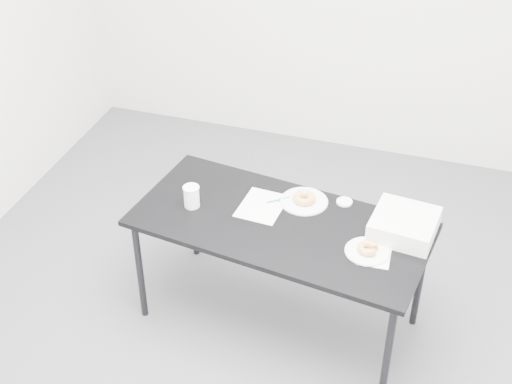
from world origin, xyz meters
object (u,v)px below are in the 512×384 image
(plate_near, at_px, (367,251))
(donut_far, at_px, (304,198))
(table, at_px, (280,230))
(pen, at_px, (279,200))
(coffee_cup, at_px, (192,196))
(scorecard, at_px, (262,206))
(plate_far, at_px, (304,201))
(donut_near, at_px, (368,248))
(bakery_box, at_px, (404,225))

(plate_near, xyz_separation_m, donut_far, (-0.39, 0.31, 0.02))
(table, xyz_separation_m, pen, (-0.06, 0.18, 0.06))
(donut_far, relative_size, coffee_cup, 0.98)
(scorecard, distance_m, coffee_cup, 0.37)
(scorecard, distance_m, plate_far, 0.23)
(pen, distance_m, plate_near, 0.59)
(plate_near, height_order, coffee_cup, coffee_cup)
(table, relative_size, donut_near, 15.42)
(pen, relative_size, donut_near, 1.26)
(pen, height_order, donut_near, donut_near)
(bakery_box, bearing_deg, donut_near, -118.49)
(table, bearing_deg, plate_far, 79.08)
(plate_far, bearing_deg, donut_far, 0.00)
(pen, xyz_separation_m, donut_far, (0.13, 0.03, 0.02))
(donut_near, distance_m, coffee_cup, 0.95)
(table, distance_m, plate_far, 0.23)
(scorecard, xyz_separation_m, plate_far, (0.20, 0.10, 0.00))
(pen, xyz_separation_m, plate_near, (0.53, -0.27, -0.00))
(table, xyz_separation_m, plate_near, (0.46, -0.10, 0.06))
(table, xyz_separation_m, plate_far, (0.07, 0.21, 0.06))
(donut_near, bearing_deg, bakery_box, 55.14)
(pen, bearing_deg, bakery_box, -45.19)
(scorecard, relative_size, bakery_box, 0.91)
(plate_near, bearing_deg, coffee_cup, 174.36)
(plate_near, bearing_deg, bakery_box, 55.14)
(plate_near, xyz_separation_m, donut_near, (-0.00, -0.00, 0.02))
(pen, height_order, bakery_box, bakery_box)
(plate_far, xyz_separation_m, bakery_box, (0.54, -0.10, 0.05))
(donut_near, relative_size, plate_far, 0.40)
(coffee_cup, bearing_deg, donut_near, -5.64)
(coffee_cup, bearing_deg, pen, 23.31)
(coffee_cup, bearing_deg, plate_near, -5.64)
(table, height_order, donut_near, donut_near)
(plate_far, distance_m, coffee_cup, 0.59)
(scorecard, distance_m, donut_near, 0.63)
(donut_near, height_order, donut_far, donut_far)
(plate_far, height_order, bakery_box, bakery_box)
(donut_far, height_order, coffee_cup, coffee_cup)
(table, distance_m, pen, 0.19)
(donut_near, xyz_separation_m, coffee_cup, (-0.94, 0.09, 0.04))
(table, bearing_deg, donut_far, 79.08)
(table, height_order, plate_far, plate_far)
(scorecard, bearing_deg, plate_near, -15.01)
(scorecard, relative_size, coffee_cup, 2.29)
(table, bearing_deg, donut_near, -4.05)
(donut_near, xyz_separation_m, bakery_box, (0.14, 0.20, 0.03))
(plate_far, bearing_deg, plate_near, -37.77)
(donut_near, height_order, plate_far, donut_near)
(coffee_cup, bearing_deg, scorecard, 17.46)
(donut_near, relative_size, coffee_cup, 0.85)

